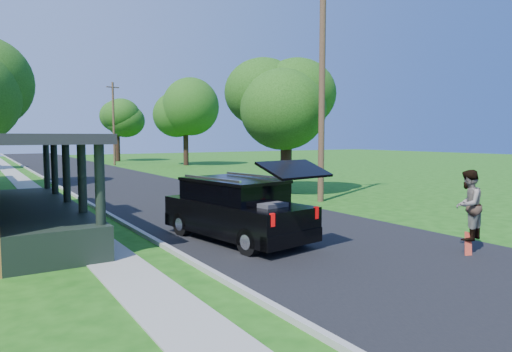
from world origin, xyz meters
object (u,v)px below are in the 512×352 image
black_suv (237,209)px  tree_right_near (285,94)px  utility_pole_near (322,75)px  skateboarder (468,205)px

black_suv → tree_right_near: size_ratio=0.70×
black_suv → utility_pole_near: 10.14m
black_suv → skateboarder: 6.29m
skateboarder → utility_pole_near: (2.96, 9.41, 4.62)m
black_suv → tree_right_near: 11.98m
black_suv → utility_pole_near: (7.34, 4.91, 4.97)m
tree_right_near → utility_pole_near: 3.34m
tree_right_near → black_suv: bearing=-133.0°
tree_right_near → utility_pole_near: bearing=-94.8°
black_suv → utility_pole_near: bearing=24.5°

